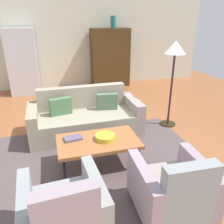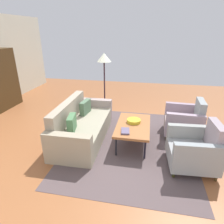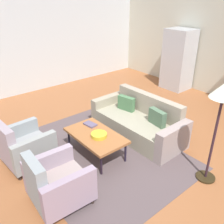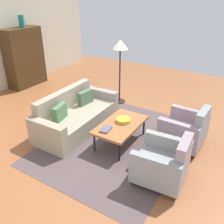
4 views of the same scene
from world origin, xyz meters
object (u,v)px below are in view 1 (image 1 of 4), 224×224
coffee_table (98,142)px  book_stack (73,138)px  vase_tall (113,22)px  floor_lamp (175,56)px  armchair_left (65,215)px  fruit_bowl (105,137)px  cabinet (110,58)px  couch (85,118)px  armchair_right (174,192)px  refrigerator (23,62)px

coffee_table → book_stack: (-0.35, 0.13, 0.05)m
book_stack → vase_tall: 4.75m
floor_lamp → book_stack: bearing=-156.7°
armchair_left → fruit_bowl: size_ratio=2.97×
book_stack → cabinet: size_ratio=0.16×
fruit_bowl → vase_tall: bearing=72.5°
couch → floor_lamp: bearing=173.9°
armchair_right → fruit_bowl: (-0.49, 1.17, 0.14)m
coffee_table → vase_tall: 4.76m
armchair_right → vase_tall: bearing=83.7°
book_stack → armchair_right: bearing=-53.7°
fruit_bowl → couch: bearing=95.2°
armchair_right → fruit_bowl: bearing=115.4°
armchair_left → floor_lamp: 3.38m
couch → book_stack: 1.13m
refrigerator → vase_tall: bearing=2.1°
coffee_table → refrigerator: (-1.28, 4.15, 0.52)m
armchair_left → armchair_right: bearing=-3.8°
armchair_right → book_stack: 1.61m
couch → refrigerator: (-1.28, 2.97, 0.64)m
armchair_right → vase_tall: vase_tall is taller
armchair_left → couch: bearing=72.0°
cabinet → refrigerator: (-2.63, -0.10, 0.03)m
couch → cabinet: size_ratio=1.17×
fruit_bowl → refrigerator: 4.40m
coffee_table → book_stack: size_ratio=4.30×
coffee_table → floor_lamp: bearing=30.5°
armchair_right → cabinet: bearing=84.7°
armchair_left → book_stack: bearing=75.5°
couch → vase_tall: size_ratio=6.10×
cabinet → vase_tall: size_ratio=5.19×
fruit_bowl → book_stack: bearing=164.7°
cabinet → refrigerator: bearing=-177.7°
refrigerator → coffee_table: bearing=-72.8°
coffee_table → fruit_bowl: size_ratio=4.05×
couch → floor_lamp: (1.74, -0.16, 1.16)m
book_stack → floor_lamp: floor_lamp is taller
fruit_bowl → cabinet: bearing=73.8°
armchair_right → refrigerator: size_ratio=0.48×
coffee_table → armchair_right: size_ratio=1.36×
refrigerator → floor_lamp: size_ratio=1.08×
couch → coffee_table: 1.19m
armchair_right → coffee_table: bearing=119.7°
coffee_table → book_stack: book_stack is taller
book_stack → refrigerator: refrigerator is taller
armchair_left → floor_lamp: size_ratio=0.51×
fruit_bowl → cabinet: cabinet is taller
fruit_bowl → cabinet: size_ratio=0.16×
book_stack → coffee_table: bearing=-19.6°
fruit_bowl → book_stack: fruit_bowl is taller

